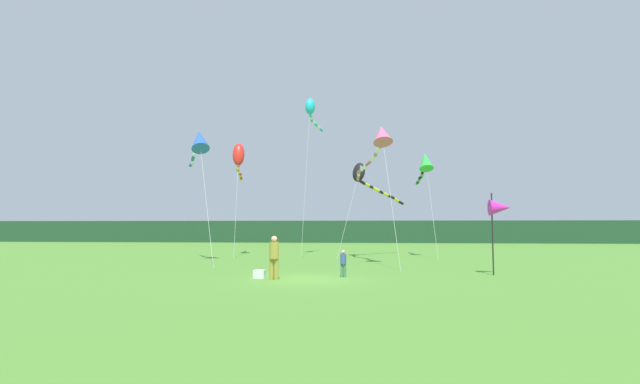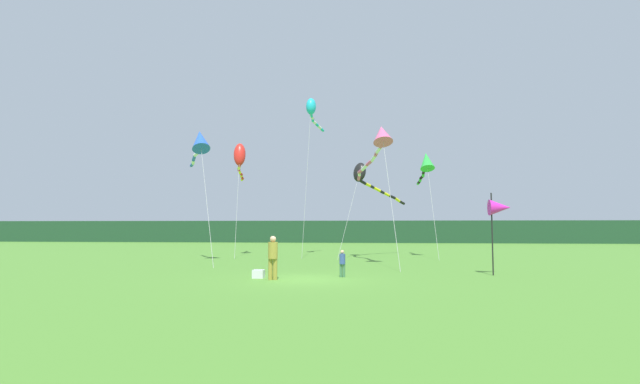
% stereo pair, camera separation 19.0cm
% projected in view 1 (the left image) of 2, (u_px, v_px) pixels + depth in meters
% --- Properties ---
extents(ground_plane, '(120.00, 120.00, 0.00)m').
position_uv_depth(ground_plane, '(305.00, 279.00, 18.84)').
color(ground_plane, '#4C842D').
extents(distant_treeline, '(108.00, 2.68, 2.91)m').
position_uv_depth(distant_treeline, '(349.00, 232.00, 63.61)').
color(distant_treeline, '#1E4228').
rests_on(distant_treeline, ground).
extents(person_adult, '(0.38, 0.38, 1.72)m').
position_uv_depth(person_adult, '(274.00, 255.00, 18.76)').
color(person_adult, olive).
rests_on(person_adult, ground).
extents(person_child, '(0.25, 0.25, 1.12)m').
position_uv_depth(person_child, '(343.00, 262.00, 19.75)').
color(person_child, '#3F724C').
rests_on(person_child, ground).
extents(cooler_box, '(0.45, 0.43, 0.33)m').
position_uv_depth(cooler_box, '(259.00, 274.00, 19.34)').
color(cooler_box, silver).
rests_on(cooler_box, ground).
extents(banner_flag_pole, '(0.90, 0.70, 3.56)m').
position_uv_depth(banner_flag_pole, '(500.00, 208.00, 20.69)').
color(banner_flag_pole, black).
rests_on(banner_flag_pole, ground).
extents(kite_green, '(1.15, 5.96, 7.41)m').
position_uv_depth(kite_green, '(425.00, 163.00, 33.01)').
color(kite_green, '#B2B2B2').
rests_on(kite_green, ground).
extents(kite_cyan, '(1.12, 5.24, 11.44)m').
position_uv_depth(kite_cyan, '(311.00, 109.00, 34.65)').
color(kite_cyan, '#B2B2B2').
rests_on(kite_cyan, ground).
extents(kite_rainbow, '(2.25, 9.48, 7.75)m').
position_uv_depth(kite_rainbow, '(379.00, 140.00, 26.26)').
color(kite_rainbow, '#B2B2B2').
rests_on(kite_rainbow, ground).
extents(kite_black, '(4.79, 7.33, 6.54)m').
position_uv_depth(kite_black, '(364.00, 177.00, 32.92)').
color(kite_black, '#B2B2B2').
rests_on(kite_black, ground).
extents(kite_blue, '(3.96, 6.67, 8.19)m').
position_uv_depth(kite_blue, '(199.00, 141.00, 28.77)').
color(kite_blue, '#B2B2B2').
rests_on(kite_blue, ground).
extents(kite_red, '(1.41, 6.32, 8.26)m').
position_uv_depth(kite_red, '(239.00, 157.00, 34.80)').
color(kite_red, '#B2B2B2').
rests_on(kite_red, ground).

